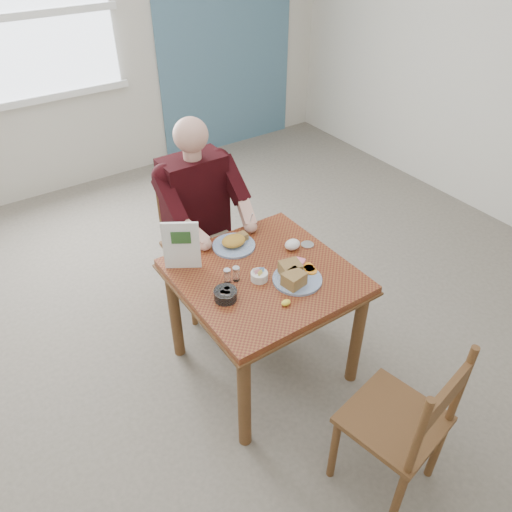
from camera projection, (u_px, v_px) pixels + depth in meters
floor at (263, 364)px, 3.18m from camera, size 6.00×6.00×0.00m
wall_back at (67, 35)px, 4.33m from camera, size 5.50×0.00×5.50m
accent_panel at (226, 14)px, 5.03m from camera, size 1.60×0.02×2.80m
lemon_wedge at (286, 303)px, 2.52m from camera, size 0.06×0.04×0.03m
napkin at (292, 245)px, 2.89m from camera, size 0.11×0.10×0.06m
metal_dish at (307, 245)px, 2.93m from camera, size 0.08×0.08×0.01m
window at (13, 16)px, 4.01m from camera, size 1.72×0.04×1.42m
table at (264, 288)px, 2.80m from camera, size 0.92×0.92×0.75m
chair_far at (197, 243)px, 3.42m from camera, size 0.42×0.42×0.95m
chair_near at (403, 424)px, 2.28m from camera, size 0.49×0.49×0.95m
diner at (200, 207)px, 3.16m from camera, size 0.53×0.56×1.39m
near_plate at (295, 275)px, 2.66m from camera, size 0.29×0.27×0.09m
far_plate at (234, 243)px, 2.92m from camera, size 0.26×0.26×0.07m
caddy at (259, 276)px, 2.67m from camera, size 0.11×0.11×0.07m
shakers at (232, 275)px, 2.65m from camera, size 0.09×0.06×0.09m
creamer at (226, 295)px, 2.54m from camera, size 0.12×0.12×0.06m
menu at (181, 245)px, 2.68m from camera, size 0.18×0.12×0.29m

